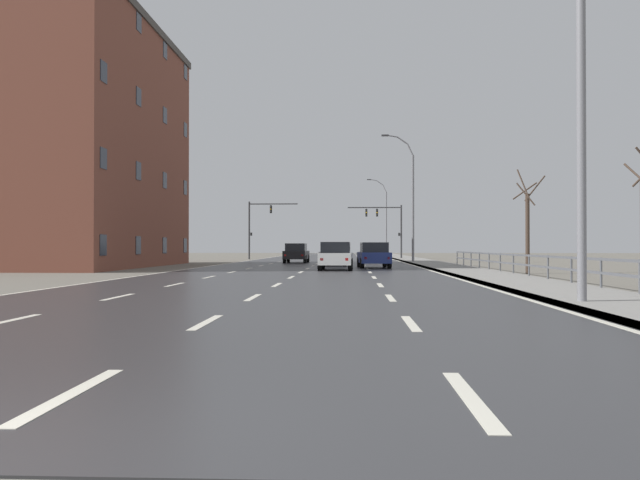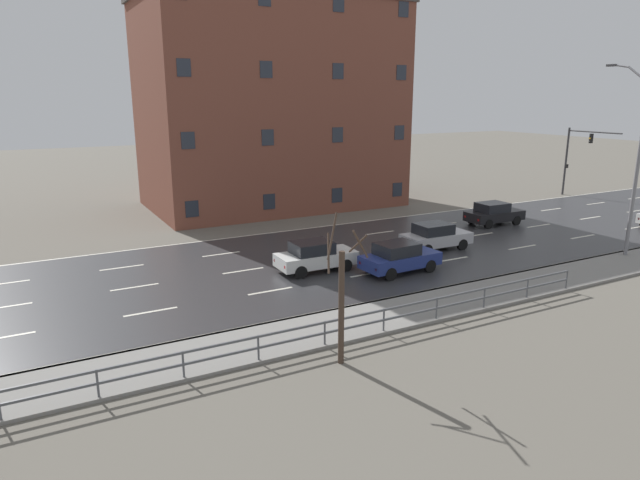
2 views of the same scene
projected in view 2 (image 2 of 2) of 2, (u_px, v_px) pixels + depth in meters
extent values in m
cube|color=#666056|center=(511.00, 231.00, 37.46)|extent=(160.00, 160.00, 0.12)
cube|color=#303033|center=(625.00, 213.00, 42.94)|extent=(14.00, 120.00, 0.02)
cube|color=beige|center=(4.00, 283.00, 26.78)|extent=(0.16, 2.20, 0.01)
cube|color=beige|center=(122.00, 268.00, 29.25)|extent=(0.16, 2.20, 0.01)
cube|color=beige|center=(221.00, 254.00, 31.73)|extent=(0.16, 2.20, 0.01)
cube|color=beige|center=(306.00, 243.00, 34.20)|extent=(0.16, 2.20, 0.01)
cube|color=beige|center=(380.00, 233.00, 36.67)|extent=(0.16, 2.20, 0.01)
cube|color=beige|center=(444.00, 224.00, 39.15)|extent=(0.16, 2.20, 0.01)
cube|color=beige|center=(501.00, 216.00, 41.62)|extent=(0.16, 2.20, 0.01)
cube|color=beige|center=(551.00, 210.00, 44.09)|extent=(0.16, 2.20, 0.01)
cube|color=beige|center=(596.00, 203.00, 46.57)|extent=(0.16, 2.20, 0.01)
cube|color=beige|center=(636.00, 198.00, 49.04)|extent=(0.16, 2.20, 0.01)
cube|color=beige|center=(3.00, 307.00, 23.79)|extent=(0.16, 2.20, 0.01)
cube|color=beige|center=(135.00, 287.00, 26.27)|extent=(0.16, 2.20, 0.01)
cube|color=beige|center=(243.00, 271.00, 28.74)|extent=(0.16, 2.20, 0.01)
cube|color=beige|center=(335.00, 257.00, 31.21)|extent=(0.16, 2.20, 0.01)
cube|color=beige|center=(413.00, 245.00, 33.69)|extent=(0.16, 2.20, 0.01)
cube|color=beige|center=(480.00, 235.00, 36.16)|extent=(0.16, 2.20, 0.01)
cube|color=beige|center=(539.00, 226.00, 38.63)|extent=(0.16, 2.20, 0.01)
cube|color=beige|center=(590.00, 218.00, 41.11)|extent=(0.16, 2.20, 0.01)
cube|color=beige|center=(636.00, 211.00, 43.58)|extent=(0.16, 2.20, 0.01)
cube|color=beige|center=(3.00, 338.00, 20.81)|extent=(0.16, 2.20, 0.01)
cube|color=beige|center=(151.00, 312.00, 23.28)|extent=(0.16, 2.20, 0.01)
cube|color=beige|center=(270.00, 291.00, 25.75)|extent=(0.16, 2.20, 0.01)
cube|color=beige|center=(369.00, 274.00, 28.23)|extent=(0.16, 2.20, 0.01)
cube|color=beige|center=(452.00, 259.00, 30.70)|extent=(0.16, 2.20, 0.01)
cube|color=beige|center=(522.00, 247.00, 33.18)|extent=(0.16, 2.20, 0.01)
cube|color=beige|center=(583.00, 237.00, 35.65)|extent=(0.16, 2.20, 0.01)
cube|color=beige|center=(636.00, 227.00, 38.12)|extent=(0.16, 2.20, 0.01)
cube|color=beige|center=(551.00, 199.00, 48.78)|extent=(0.16, 120.00, 0.01)
cube|color=#515459|center=(141.00, 362.00, 16.92)|extent=(0.06, 38.02, 0.08)
cube|color=#515459|center=(142.00, 374.00, 17.02)|extent=(0.06, 38.02, 0.08)
cylinder|color=#515459|center=(98.00, 385.00, 16.45)|extent=(0.07, 0.07, 1.00)
cylinder|color=#515459|center=(183.00, 366.00, 17.61)|extent=(0.07, 0.07, 1.00)
cylinder|color=#515459|center=(258.00, 349.00, 18.77)|extent=(0.07, 0.07, 1.00)
cylinder|color=#515459|center=(325.00, 334.00, 19.93)|extent=(0.07, 0.07, 1.00)
cylinder|color=#515459|center=(384.00, 321.00, 21.09)|extent=(0.07, 0.07, 1.00)
cylinder|color=#515459|center=(437.00, 309.00, 22.25)|extent=(0.07, 0.07, 1.00)
cylinder|color=#515459|center=(484.00, 299.00, 23.41)|extent=(0.07, 0.07, 1.00)
cylinder|color=#515459|center=(527.00, 289.00, 24.57)|extent=(0.07, 0.07, 1.00)
cylinder|color=#515459|center=(566.00, 280.00, 25.74)|extent=(0.07, 0.07, 1.00)
cylinder|color=slate|center=(636.00, 179.00, 30.21)|extent=(0.20, 0.20, 8.71)
cylinder|color=slate|center=(635.00, 72.00, 29.54)|extent=(0.89, 0.11, 0.67)
cylinder|color=slate|center=(620.00, 66.00, 30.22)|extent=(1.01, 0.11, 0.28)
cube|color=#333335|center=(612.00, 65.00, 30.64)|extent=(0.56, 0.24, 0.12)
cylinder|color=#38383A|center=(566.00, 162.00, 50.19)|extent=(0.18, 0.18, 5.98)
cylinder|color=#38383A|center=(595.00, 132.00, 47.36)|extent=(5.02, 0.12, 0.12)
cube|color=black|center=(591.00, 138.00, 47.71)|extent=(0.20, 0.28, 0.80)
sphere|color=#2D2D2D|center=(590.00, 135.00, 47.58)|extent=(0.14, 0.14, 0.14)
sphere|color=#F2AD19|center=(590.00, 138.00, 47.64)|extent=(0.14, 0.14, 0.14)
sphere|color=#2D2D2D|center=(590.00, 142.00, 47.71)|extent=(0.14, 0.14, 0.14)
cube|color=black|center=(567.00, 166.00, 50.07)|extent=(0.18, 0.12, 0.32)
cube|color=#B7B7BC|center=(436.00, 239.00, 32.63)|extent=(1.85, 4.14, 0.64)
cube|color=black|center=(433.00, 229.00, 32.37)|extent=(1.60, 2.03, 0.60)
cube|color=slate|center=(446.00, 227.00, 32.79)|extent=(1.41, 0.11, 0.51)
cylinder|color=black|center=(462.00, 245.00, 32.57)|extent=(0.23, 0.66, 0.66)
cylinder|color=black|center=(444.00, 238.00, 33.97)|extent=(0.23, 0.66, 0.66)
cylinder|color=black|center=(427.00, 250.00, 31.46)|extent=(0.23, 0.66, 0.66)
cylinder|color=black|center=(410.00, 243.00, 32.85)|extent=(0.23, 0.66, 0.66)
cube|color=red|center=(401.00, 240.00, 32.31)|extent=(0.16, 0.04, 0.14)
cube|color=red|center=(415.00, 245.00, 31.17)|extent=(0.16, 0.04, 0.14)
cube|color=red|center=(639.00, 219.00, 37.88)|extent=(0.16, 0.05, 0.14)
cube|color=silver|center=(316.00, 259.00, 28.65)|extent=(1.85, 4.14, 0.64)
cube|color=black|center=(312.00, 247.00, 28.39)|extent=(1.60, 2.03, 0.60)
cube|color=slate|center=(328.00, 246.00, 28.81)|extent=(1.41, 0.11, 0.51)
cylinder|color=black|center=(346.00, 265.00, 28.59)|extent=(0.23, 0.66, 0.66)
cylinder|color=black|center=(331.00, 257.00, 29.99)|extent=(0.23, 0.66, 0.66)
cylinder|color=black|center=(301.00, 272.00, 27.47)|extent=(0.23, 0.66, 0.66)
cylinder|color=black|center=(287.00, 264.00, 28.87)|extent=(0.23, 0.66, 0.66)
cube|color=red|center=(275.00, 260.00, 28.33)|extent=(0.16, 0.04, 0.14)
cube|color=red|center=(285.00, 267.00, 27.19)|extent=(0.16, 0.04, 0.14)
cube|color=black|center=(494.00, 215.00, 38.91)|extent=(1.86, 4.14, 0.64)
cube|color=black|center=(492.00, 207.00, 38.64)|extent=(1.61, 2.04, 0.60)
cube|color=slate|center=(503.00, 206.00, 39.06)|extent=(1.41, 0.11, 0.51)
cylinder|color=black|center=(516.00, 220.00, 38.84)|extent=(0.24, 0.67, 0.66)
cylinder|color=black|center=(499.00, 216.00, 40.24)|extent=(0.24, 0.67, 0.66)
cylinder|color=black|center=(488.00, 224.00, 37.73)|extent=(0.24, 0.67, 0.66)
cylinder|color=black|center=(472.00, 220.00, 39.13)|extent=(0.24, 0.67, 0.66)
cube|color=red|center=(465.00, 216.00, 38.59)|extent=(0.16, 0.04, 0.14)
cube|color=red|center=(479.00, 220.00, 37.45)|extent=(0.16, 0.04, 0.14)
cube|color=navy|center=(400.00, 260.00, 28.41)|extent=(1.99, 4.19, 0.64)
cube|color=black|center=(397.00, 249.00, 28.12)|extent=(1.67, 2.09, 0.60)
cube|color=slate|center=(411.00, 247.00, 28.61)|extent=(1.41, 0.16, 0.51)
cylinder|color=black|center=(430.00, 266.00, 28.46)|extent=(0.26, 0.67, 0.66)
cylinder|color=black|center=(409.00, 258.00, 29.80)|extent=(0.26, 0.67, 0.66)
cylinder|color=black|center=(390.00, 274.00, 27.18)|extent=(0.26, 0.67, 0.66)
cylinder|color=black|center=(370.00, 266.00, 28.51)|extent=(0.26, 0.67, 0.66)
cube|color=red|center=(360.00, 263.00, 27.92)|extent=(0.16, 0.05, 0.14)
cube|color=red|center=(376.00, 270.00, 26.83)|extent=(0.16, 0.05, 0.14)
cube|color=brown|center=(271.00, 108.00, 44.55)|extent=(11.63, 19.14, 15.53)
cube|color=#4C4742|center=(268.00, 0.00, 42.55)|extent=(11.87, 19.53, 0.50)
cube|color=#282D38|center=(192.00, 209.00, 37.33)|extent=(0.04, 0.90, 1.10)
cube|color=#282D38|center=(269.00, 202.00, 39.89)|extent=(0.04, 0.90, 1.10)
cube|color=#282D38|center=(337.00, 195.00, 42.45)|extent=(0.04, 0.90, 1.10)
cube|color=#282D38|center=(397.00, 190.00, 45.01)|extent=(0.04, 0.90, 1.10)
cube|color=#282D38|center=(188.00, 140.00, 36.21)|extent=(0.04, 0.90, 1.10)
cube|color=#282D38|center=(268.00, 137.00, 38.76)|extent=(0.04, 0.90, 1.10)
cube|color=#282D38|center=(338.00, 135.00, 41.32)|extent=(0.04, 0.90, 1.10)
cube|color=#282D38|center=(399.00, 133.00, 43.88)|extent=(0.04, 0.90, 1.10)
cube|color=#282D38|center=(184.00, 68.00, 35.08)|extent=(0.04, 0.90, 1.10)
cube|color=#282D38|center=(266.00, 69.00, 37.63)|extent=(0.04, 0.90, 1.10)
cube|color=#282D38|center=(338.00, 71.00, 40.19)|extent=(0.04, 0.90, 1.10)
cube|color=#282D38|center=(401.00, 73.00, 42.75)|extent=(0.04, 0.90, 1.10)
cube|color=#282D38|center=(339.00, 4.00, 39.06)|extent=(0.04, 0.90, 1.10)
cube|color=#282D38|center=(404.00, 9.00, 41.62)|extent=(0.04, 0.90, 1.10)
cylinder|color=#423328|center=(341.00, 308.00, 18.42)|extent=(0.20, 0.20, 3.90)
cylinder|color=#423328|center=(328.00, 253.00, 17.92)|extent=(0.82, 0.46, 1.16)
cylinder|color=#423328|center=(358.00, 244.00, 18.11)|extent=(1.19, 0.16, 0.87)
cylinder|color=#423328|center=(332.00, 236.00, 17.94)|extent=(0.47, 0.60, 1.46)
cylinder|color=#423328|center=(361.00, 244.00, 17.64)|extent=(0.78, 1.04, 1.22)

